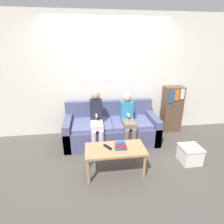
{
  "coord_description": "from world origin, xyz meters",
  "views": [
    {
      "loc": [
        -0.43,
        -2.81,
        1.93
      ],
      "look_at": [
        0.0,
        0.4,
        0.71
      ],
      "focal_mm": 28.0,
      "sensor_mm": 36.0,
      "label": 1
    }
  ],
  "objects": [
    {
      "name": "person_right",
      "position": [
        0.31,
        0.34,
        0.6
      ],
      "size": [
        0.24,
        0.57,
        1.06
      ],
      "color": "#756656",
      "rests_on": "ground_plane"
    },
    {
      "name": "coffee_table",
      "position": [
        -0.07,
        -0.5,
        0.39
      ],
      "size": [
        0.93,
        0.46,
        0.45
      ],
      "color": "#AD7F51",
      "rests_on": "ground_plane"
    },
    {
      "name": "ground_plane",
      "position": [
        0.0,
        0.0,
        0.0
      ],
      "size": [
        10.0,
        10.0,
        0.0
      ],
      "primitive_type": "plane",
      "color": "#4C4742"
    },
    {
      "name": "couch",
      "position": [
        0.0,
        0.53,
        0.28
      ],
      "size": [
        1.91,
        0.83,
        0.81
      ],
      "color": "#4C5175",
      "rests_on": "ground_plane"
    },
    {
      "name": "storage_box",
      "position": [
        1.28,
        -0.4,
        0.15
      ],
      "size": [
        0.35,
        0.35,
        0.3
      ],
      "color": "silver",
      "rests_on": "ground_plane"
    },
    {
      "name": "wall_back",
      "position": [
        0.0,
        1.04,
        1.3
      ],
      "size": [
        8.0,
        0.06,
        2.6
      ],
      "color": "silver",
      "rests_on": "ground_plane"
    },
    {
      "name": "bookshelf",
      "position": [
        1.48,
        0.85,
        0.54
      ],
      "size": [
        0.43,
        0.31,
        1.08
      ],
      "color": "brown",
      "rests_on": "ground_plane"
    },
    {
      "name": "book_stack",
      "position": [
        0.01,
        -0.51,
        0.49
      ],
      "size": [
        0.18,
        0.14,
        0.11
      ],
      "color": "#23519E",
      "rests_on": "coffee_table"
    },
    {
      "name": "tv_remote",
      "position": [
        -0.19,
        -0.46,
        0.46
      ],
      "size": [
        0.13,
        0.16,
        0.02
      ],
      "rotation": [
        0.0,
        0.0,
        0.58
      ],
      "color": "black",
      "rests_on": "coffee_table"
    },
    {
      "name": "person_left",
      "position": [
        -0.31,
        0.34,
        0.63
      ],
      "size": [
        0.24,
        0.57,
        1.13
      ],
      "color": "silver",
      "rests_on": "ground_plane"
    }
  ]
}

